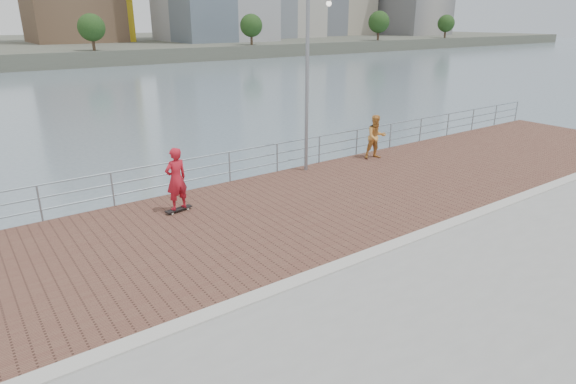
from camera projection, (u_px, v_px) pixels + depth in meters
water at (335, 338)px, 12.03m from camera, size 400.00×400.00×0.00m
brick_lane at (256, 218)px, 14.09m from camera, size 40.00×6.80×0.02m
curb at (337, 266)px, 11.34m from camera, size 40.00×0.40×0.06m
guardrail at (203, 168)px, 16.46m from camera, size 39.06×0.06×1.13m
street_lamp at (316, 42)px, 16.55m from camera, size 0.49×1.42×6.68m
skateboard at (179, 209)px, 14.53m from camera, size 0.87×0.35×0.10m
skateboarder at (176, 179)px, 14.20m from camera, size 0.76×0.56×1.90m
bystander at (376, 137)px, 19.80m from camera, size 1.05×0.92×1.80m
shoreline_trees at (157, 26)px, 82.89m from camera, size 169.18×4.94×6.59m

